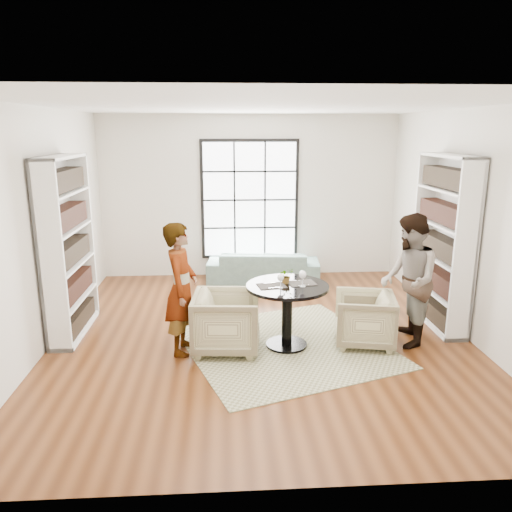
{
  "coord_description": "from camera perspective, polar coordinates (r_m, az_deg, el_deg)",
  "views": [
    {
      "loc": [
        -0.47,
        -6.3,
        2.72
      ],
      "look_at": [
        -0.04,
        0.4,
        1.01
      ],
      "focal_mm": 35.0,
      "sensor_mm": 36.0,
      "label": 1
    }
  ],
  "objects": [
    {
      "name": "placemat_left",
      "position": [
        6.22,
        1.8,
        -3.42
      ],
      "size": [
        0.38,
        0.32,
        0.01
      ],
      "primitive_type": "cube",
      "rotation": [
        0.0,
        0.0,
        0.17
      ],
      "color": "#272321",
      "rests_on": "pedestal_table"
    },
    {
      "name": "sofa",
      "position": [
        9.1,
        0.84,
        -1.21
      ],
      "size": [
        2.08,
        0.98,
        0.59
      ],
      "primitive_type": "imported",
      "rotation": [
        0.0,
        0.0,
        3.04
      ],
      "color": "slate",
      "rests_on": "ground"
    },
    {
      "name": "person_left",
      "position": [
        6.19,
        -8.54,
        -3.73
      ],
      "size": [
        0.46,
        0.64,
        1.65
      ],
      "primitive_type": "imported",
      "rotation": [
        0.0,
        0.0,
        1.45
      ],
      "color": "gray",
      "rests_on": "ground"
    },
    {
      "name": "room_shell",
      "position": [
        7.01,
        0.28,
        2.21
      ],
      "size": [
        6.0,
        6.01,
        6.0
      ],
      "color": "silver",
      "rests_on": "ground"
    },
    {
      "name": "wine_glass_left",
      "position": [
        6.11,
        2.82,
        -2.51
      ],
      "size": [
        0.08,
        0.08,
        0.18
      ],
      "color": "silver",
      "rests_on": "pedestal_table"
    },
    {
      "name": "flower_centerpiece",
      "position": [
        6.31,
        3.47,
        -2.26
      ],
      "size": [
        0.22,
        0.2,
        0.2
      ],
      "primitive_type": "imported",
      "rotation": [
        0.0,
        0.0,
        0.31
      ],
      "color": "gray",
      "rests_on": "pedestal_table"
    },
    {
      "name": "pedestal_table",
      "position": [
        6.34,
        3.59,
        -5.31
      ],
      "size": [
        1.04,
        1.04,
        0.83
      ],
      "rotation": [
        0.0,
        0.0,
        0.17
      ],
      "color": "black",
      "rests_on": "ground"
    },
    {
      "name": "ground",
      "position": [
        6.87,
        0.58,
        -9.05
      ],
      "size": [
        6.0,
        6.0,
        0.0
      ],
      "primitive_type": "plane",
      "color": "brown"
    },
    {
      "name": "person_right",
      "position": [
        6.64,
        17.07,
        -2.68
      ],
      "size": [
        0.77,
        0.92,
        1.71
      ],
      "primitive_type": "imported",
      "rotation": [
        0.0,
        0.0,
        -1.72
      ],
      "color": "gray",
      "rests_on": "ground"
    },
    {
      "name": "rug",
      "position": [
        6.56,
        3.37,
        -10.21
      ],
      "size": [
        3.07,
        3.07,
        0.01
      ],
      "primitive_type": "cube",
      "rotation": [
        0.0,
        0.0,
        0.34
      ],
      "color": "tan",
      "rests_on": "ground"
    },
    {
      "name": "wine_glass_right",
      "position": [
        6.18,
        5.36,
        -2.2
      ],
      "size": [
        0.09,
        0.09,
        0.2
      ],
      "color": "silver",
      "rests_on": "pedestal_table"
    },
    {
      "name": "armchair_left",
      "position": [
        6.32,
        -3.37,
        -7.53
      ],
      "size": [
        0.89,
        0.87,
        0.75
      ],
      "primitive_type": "imported",
      "rotation": [
        0.0,
        0.0,
        1.49
      ],
      "color": "tan",
      "rests_on": "ground"
    },
    {
      "name": "cutlery_left",
      "position": [
        6.21,
        1.8,
        -3.36
      ],
      "size": [
        0.18,
        0.24,
        0.01
      ],
      "primitive_type": null,
      "rotation": [
        0.0,
        0.0,
        0.17
      ],
      "color": "silver",
      "rests_on": "placemat_left"
    },
    {
      "name": "placemat_right",
      "position": [
        6.35,
        5.22,
        -3.11
      ],
      "size": [
        0.38,
        0.32,
        0.01
      ],
      "primitive_type": "cube",
      "rotation": [
        0.0,
        0.0,
        0.17
      ],
      "color": "#272321",
      "rests_on": "pedestal_table"
    },
    {
      "name": "armchair_right",
      "position": [
        6.64,
        12.26,
        -7.07
      ],
      "size": [
        0.88,
        0.86,
        0.68
      ],
      "primitive_type": "imported",
      "rotation": [
        0.0,
        0.0,
        -1.77
      ],
      "color": "tan",
      "rests_on": "ground"
    },
    {
      "name": "cutlery_right",
      "position": [
        6.34,
        5.22,
        -3.05
      ],
      "size": [
        0.18,
        0.24,
        0.01
      ],
      "primitive_type": null,
      "rotation": [
        0.0,
        0.0,
        0.17
      ],
      "color": "silver",
      "rests_on": "placemat_right"
    }
  ]
}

